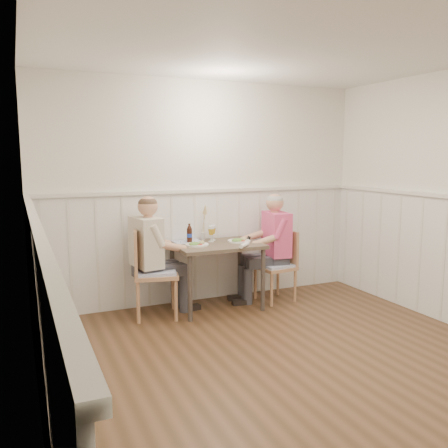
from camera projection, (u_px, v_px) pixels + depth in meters
name	position (u px, v px, depth m)	size (l,w,h in m)	color
ground_plane	(309.00, 374.00, 3.79)	(4.50, 4.50, 0.00)	#49311B
room_shell	(314.00, 185.00, 3.57)	(4.04, 4.54, 2.60)	white
wainscot	(268.00, 271.00, 4.31)	(4.00, 4.49, 1.34)	white
dining_table	(217.00, 252.00, 5.35)	(0.97, 0.70, 0.75)	brown
chair_right	(279.00, 263.00, 5.68)	(0.44, 0.44, 0.84)	#AC7C54
chair_left	(150.00, 269.00, 5.08)	(0.55, 0.55, 0.97)	#AC7C54
man_in_pink	(273.00, 255.00, 5.70)	(0.64, 0.44, 1.31)	#3F3F47
diner_cream	(150.00, 265.00, 5.11)	(0.66, 0.46, 1.33)	#3F3F47
plate_man	(239.00, 240.00, 5.44)	(0.26, 0.26, 0.07)	white
plate_diner	(196.00, 244.00, 5.21)	(0.26, 0.26, 0.07)	white
beer_glass_a	(213.00, 230.00, 5.53)	(0.07, 0.07, 0.18)	silver
beer_glass_b	(211.00, 231.00, 5.44)	(0.07, 0.07, 0.18)	silver
beer_bottle	(189.00, 234.00, 5.38)	(0.06, 0.06, 0.22)	black
rolled_napkin	(244.00, 245.00, 5.13)	(0.17, 0.17, 0.04)	white
grass_vase	(203.00, 224.00, 5.54)	(0.05, 0.05, 0.43)	silver
gingham_mat	(187.00, 241.00, 5.45)	(0.32, 0.26, 0.01)	#6473B7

